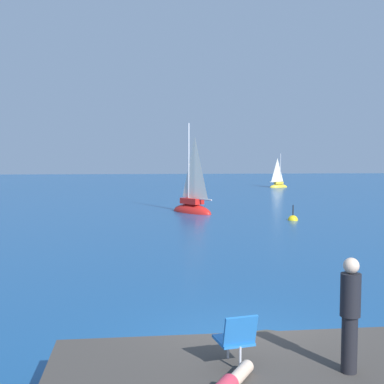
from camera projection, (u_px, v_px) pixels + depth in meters
name	position (u px, v px, depth m)	size (l,w,h in m)	color
ground_plane	(239.00, 343.00, 10.04)	(160.00, 160.00, 0.00)	navy
boulder_seaward	(212.00, 370.00, 8.78)	(0.75, 0.60, 0.41)	#403932
boulder_inland	(282.00, 357.00, 9.35)	(1.43, 1.14, 0.78)	#474335
sailboat_near	(192.00, 207.00, 31.79)	(2.88, 3.20, 6.13)	red
sailboat_far	(278.00, 185.00, 54.94)	(2.23, 1.33, 4.03)	yellow
person_standing	(350.00, 312.00, 7.04)	(0.28, 0.28, 1.62)	black
beach_chair	(236.00, 337.00, 7.25)	(0.60, 0.69, 0.80)	blue
marker_buoy	(293.00, 220.00, 28.25)	(0.56, 0.56, 1.13)	yellow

